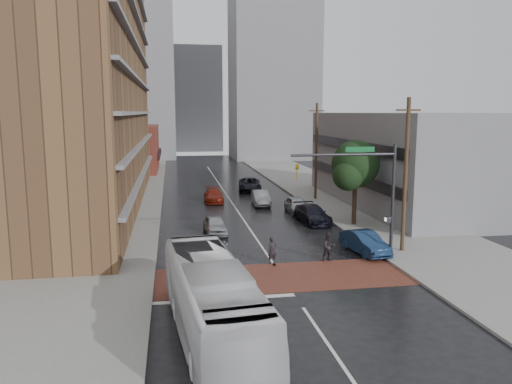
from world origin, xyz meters
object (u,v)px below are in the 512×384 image
object	(u,v)px
pedestrian_b	(329,247)
car_travel_a	(215,225)
pedestrian_a	(272,250)
car_travel_b	(261,198)
transit_bus	(212,301)
car_parked_far	(297,205)
car_parked_near	(365,243)
car_parked_mid	(312,214)
car_travel_c	(214,195)
suv_travel	(250,184)

from	to	relation	value
pedestrian_b	car_travel_a	world-z (taller)	pedestrian_b
pedestrian_a	car_travel_b	bearing A→B (deg)	67.11
transit_bus	car_parked_far	bearing A→B (deg)	62.36
pedestrian_b	car_travel_b	bearing A→B (deg)	82.16
pedestrian_b	car_parked_far	distance (m)	14.79
car_parked_near	car_travel_a	bearing A→B (deg)	133.25
car_parked_far	pedestrian_b	bearing A→B (deg)	-96.47
car_parked_mid	pedestrian_a	bearing A→B (deg)	-122.34
pedestrian_a	car_parked_mid	bearing A→B (deg)	47.58
pedestrian_b	car_parked_near	bearing A→B (deg)	13.21
car_travel_c	car_parked_near	bearing A→B (deg)	-67.67
transit_bus	suv_travel	size ratio (longest dim) A/B	2.10
pedestrian_b	car_travel_c	bearing A→B (deg)	93.29
pedestrian_a	pedestrian_b	bearing A→B (deg)	-14.80
car_travel_a	transit_bus	bearing A→B (deg)	-97.99
transit_bus	car_parked_mid	xyz separation A→B (m)	(9.94, 20.01, -0.87)
suv_travel	pedestrian_a	bearing A→B (deg)	-89.47
suv_travel	car_parked_near	distance (m)	27.12
transit_bus	car_travel_a	distance (m)	17.70
pedestrian_a	pedestrian_b	world-z (taller)	pedestrian_b
suv_travel	car_parked_mid	size ratio (longest dim) A/B	1.09
car_travel_b	transit_bus	bearing A→B (deg)	-101.36
car_travel_b	car_parked_near	xyz separation A→B (m)	(3.65, -17.79, -0.01)
car_travel_b	car_parked_far	size ratio (longest dim) A/B	1.02
pedestrian_a	car_parked_far	xyz separation A→B (m)	(5.25, 14.69, -0.10)
car_parked_far	car_parked_near	bearing A→B (deg)	-85.18
car_travel_b	car_travel_c	world-z (taller)	car_travel_b
car_travel_a	car_travel_c	size ratio (longest dim) A/B	0.87
transit_bus	car_travel_b	world-z (taller)	transit_bus
pedestrian_b	car_parked_far	size ratio (longest dim) A/B	0.41
transit_bus	car_travel_c	size ratio (longest dim) A/B	2.51
pedestrian_b	car_travel_a	distance (m)	10.33
pedestrian_a	car_travel_a	bearing A→B (deg)	93.88
transit_bus	car_parked_far	distance (m)	25.98
car_travel_a	car_parked_near	distance (m)	11.47
transit_bus	suv_travel	world-z (taller)	transit_bus
transit_bus	car_parked_mid	distance (m)	22.36
car_travel_a	car_travel_b	distance (m)	12.13
pedestrian_b	car_travel_c	distance (m)	22.28
transit_bus	pedestrian_b	distance (m)	12.34
pedestrian_a	transit_bus	bearing A→B (deg)	-129.86
transit_bus	car_parked_near	world-z (taller)	transit_bus
pedestrian_a	car_parked_near	world-z (taller)	pedestrian_a
car_parked_far	pedestrian_a	bearing A→B (deg)	-109.52
car_parked_far	transit_bus	bearing A→B (deg)	-111.67
car_parked_near	car_parked_mid	size ratio (longest dim) A/B	0.88
car_travel_a	suv_travel	bearing A→B (deg)	71.13
car_travel_a	car_travel_b	size ratio (longest dim) A/B	0.90
car_travel_a	car_travel_c	world-z (taller)	car_travel_a
transit_bus	suv_travel	xyz separation A→B (m)	(7.43, 37.56, -0.84)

